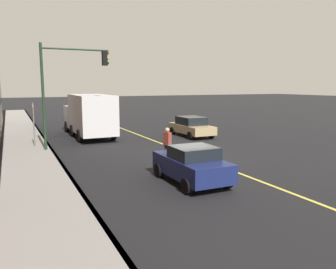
% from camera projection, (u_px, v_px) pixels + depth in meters
% --- Properties ---
extents(ground, '(200.00, 200.00, 0.00)m').
position_uv_depth(ground, '(191.00, 155.00, 19.15)').
color(ground, black).
extents(sidewalk_slab, '(80.00, 2.71, 0.15)m').
position_uv_depth(sidewalk_slab, '(34.00, 169.00, 15.62)').
color(sidewalk_slab, gray).
rests_on(sidewalk_slab, ground).
extents(curb_edge, '(80.00, 0.16, 0.15)m').
position_uv_depth(curb_edge, '(62.00, 166.00, 16.16)').
color(curb_edge, slate).
rests_on(curb_edge, ground).
extents(lane_stripe_center, '(80.00, 0.16, 0.01)m').
position_uv_depth(lane_stripe_center, '(191.00, 155.00, 19.15)').
color(lane_stripe_center, '#D8CC4C').
rests_on(lane_stripe_center, ground).
extents(car_navy, '(3.81, 1.98, 1.52)m').
position_uv_depth(car_navy, '(192.00, 164.00, 13.61)').
color(car_navy, navy).
rests_on(car_navy, ground).
extents(car_tan, '(4.40, 2.03, 1.52)m').
position_uv_depth(car_tan, '(191.00, 126.00, 26.02)').
color(car_tan, tan).
rests_on(car_tan, ground).
extents(truck_white, '(8.25, 2.66, 3.22)m').
position_uv_depth(truck_white, '(89.00, 115.00, 25.66)').
color(truck_white, silver).
rests_on(truck_white, ground).
extents(pedestrian_with_backpack, '(0.47, 0.44, 1.79)m').
position_uv_depth(pedestrian_with_backpack, '(167.00, 142.00, 17.26)').
color(pedestrian_with_backpack, '#383838').
rests_on(pedestrian_with_backpack, ground).
extents(traffic_light_mast, '(0.28, 4.03, 6.32)m').
position_uv_depth(traffic_light_mast, '(68.00, 79.00, 19.95)').
color(traffic_light_mast, '#1E3823').
rests_on(traffic_light_mast, ground).
extents(street_sign_post, '(0.60, 0.08, 2.86)m').
position_uv_depth(street_sign_post, '(34.00, 122.00, 20.89)').
color(street_sign_post, slate).
rests_on(street_sign_post, ground).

